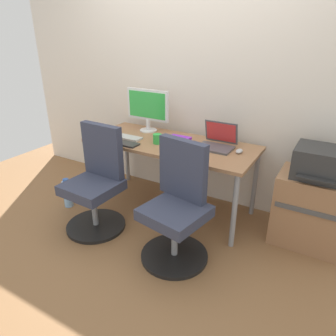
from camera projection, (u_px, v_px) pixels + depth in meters
name	position (u px, v px, depth m)	size (l,w,h in m)	color
ground_plane	(170.00, 207.00, 3.25)	(5.28, 5.28, 0.00)	brown
back_wall	(192.00, 73.00, 3.06)	(4.40, 0.04, 2.60)	silver
desk	(171.00, 149.00, 2.99)	(1.63, 0.69, 0.71)	#996B47
office_chair_left	(97.00, 184.00, 2.80)	(0.54, 0.54, 0.94)	black
office_chair_right	(177.00, 208.00, 2.42)	(0.54, 0.54, 0.94)	black
side_cabinet	(310.00, 210.00, 2.60)	(0.56, 0.41, 0.62)	#996B47
printer	(320.00, 163.00, 2.43)	(0.38, 0.40, 0.24)	#2D2D2D
water_bottle_on_floor	(68.00, 193.00, 3.21)	(0.09, 0.09, 0.31)	#8CBFF2
desktop_monitor	(148.00, 107.00, 3.20)	(0.48, 0.18, 0.43)	silver
open_laptop	(217.00, 141.00, 2.83)	(0.31, 0.28, 0.22)	#4C4C51
keyboard_by_monitor	(122.00, 143.00, 2.93)	(0.34, 0.12, 0.02)	#2D2D2D
keyboard_by_laptop	(126.00, 137.00, 3.09)	(0.34, 0.12, 0.02)	#B7B7B7
mouse_by_monitor	(190.00, 157.00, 2.59)	(0.06, 0.10, 0.03)	#515156
mouse_by_laptop	(239.00, 151.00, 2.71)	(0.06, 0.10, 0.03)	#B7B7B7
coffee_mug	(157.00, 139.00, 2.92)	(0.08, 0.08, 0.09)	green
pen_cup	(231.00, 137.00, 2.94)	(0.07, 0.07, 0.10)	slate
notebook	(179.00, 139.00, 3.03)	(0.21, 0.15, 0.03)	purple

